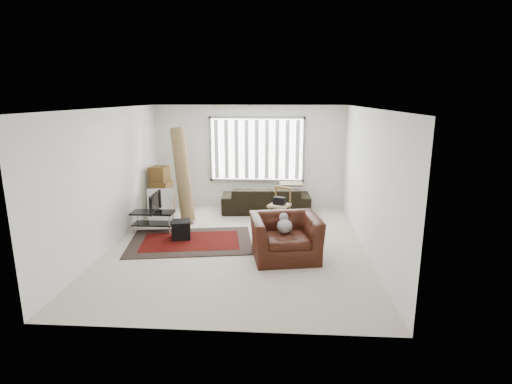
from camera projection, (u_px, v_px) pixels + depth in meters
The scene contains 11 objects.
room at pixel (241, 155), 8.08m from camera, with size 6.00×6.02×2.71m.
persian_rug at pixel (191, 242), 8.19m from camera, with size 2.69×2.01×0.02m.
tv_stand at pixel (153, 217), 8.75m from camera, with size 0.91×0.41×0.45m.
tv at pixel (152, 202), 8.67m from camera, with size 0.74×0.10×0.42m, color black.
subwoofer at pixel (181, 229), 8.32m from camera, with size 0.37×0.37×0.37m, color black.
moving_boxes at pixel (161, 192), 9.99m from camera, with size 0.57×0.54×1.22m.
white_flatpack at pixel (161, 205), 9.55m from camera, with size 0.60×0.09×0.77m, color silver.
rolled_rug at pixel (183, 175), 9.42m from camera, with size 0.33×0.33×2.22m, color brown.
sofa at pixel (266, 196), 10.25m from camera, with size 2.24×0.97×0.86m, color black.
side_chair at pixel (280, 203), 9.39m from camera, with size 0.59×0.59×0.83m.
armchair at pixel (285, 234), 7.30m from camera, with size 1.39×1.27×0.91m.
Camera 1 is at (0.84, -7.49, 2.91)m, focal length 28.00 mm.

